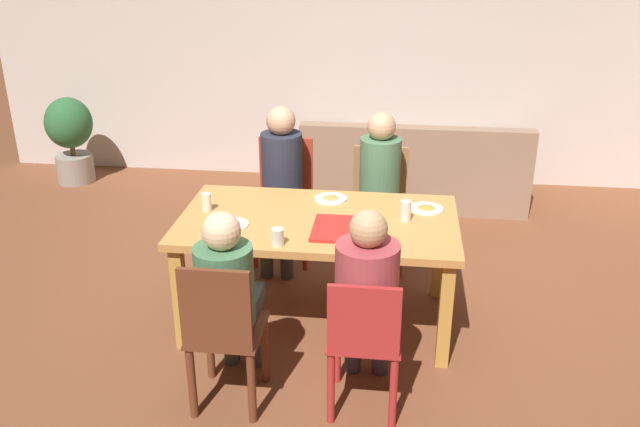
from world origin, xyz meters
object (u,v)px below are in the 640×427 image
Objects in this scene: person_1 at (367,290)px; plate_0 at (232,224)px; drinking_glass_1 at (206,202)px; plate_1 at (331,198)px; plate_2 at (426,208)px; chair_1 at (364,340)px; chair_2 at (285,193)px; drinking_glass_2 at (277,237)px; drinking_glass_0 at (406,211)px; couch at (413,172)px; dining_table at (318,230)px; person_2 at (281,175)px; chair_0 at (379,203)px; person_3 at (228,288)px; chair_3 at (223,333)px; pizza_box_0 at (344,229)px; potted_plant at (70,135)px; person_0 at (379,180)px.

person_1 is 1.09m from plate_0.
plate_1 is at bearing 20.52° from drinking_glass_1.
plate_1 is at bearing 171.52° from plate_2.
chair_1 is 3.90× the size of plate_2.
person_1 is 1.94m from chair_2.
drinking_glass_2 is at bearing -39.17° from drinking_glass_1.
drinking_glass_0 is 2.33m from couch.
dining_table is 1.51× the size of person_1.
person_2 is at bearing 140.17° from drinking_glass_0.
chair_0 is 8.79× the size of drinking_glass_2.
chair_1 is 2.05m from chair_2.
person_3 is (0.00, -1.66, -0.06)m from person_2.
chair_2 is at bearing 145.68° from plate_2.
chair_2 is 0.26m from person_2.
person_1 reaches higher than plate_1.
person_3 is (-0.39, -0.83, 0.01)m from dining_table.
chair_1 is at bearing -68.34° from chair_2.
person_3 is 1.53m from plate_2.
person_2 is 1.25m from drinking_glass_0.
dining_table is at bearing -110.39° from chair_0.
plate_1 is 2.15× the size of drinking_glass_2.
plate_0 is at bearing 144.45° from drinking_glass_2.
dining_table is at bearing 68.14° from chair_3.
chair_0 reaches higher than plate_2.
plate_1 is 2.11m from couch.
plate_1 is at bearing -116.12° from chair_0.
chair_3 reaches higher than plate_2.
plate_0 reaches higher than pizza_box_0.
drinking_glass_1 is at bearing -110.66° from chair_2.
dining_table is at bearing 111.44° from chair_1.
drinking_glass_2 is at bearing -143.61° from plate_2.
chair_0 is 3.55m from potted_plant.
person_0 reaches higher than plate_1.
chair_2 is 1.44m from drinking_glass_2.
drinking_glass_0 is 4.19m from potted_plant.
potted_plant is at bearing 133.77° from drinking_glass_2.
chair_0 is at bearing 69.61° from dining_table.
person_3 is (0.00, 0.15, 0.19)m from chair_3.
potted_plant is (-2.93, 2.06, -0.26)m from plate_1.
person_2 reaches higher than plate_1.
drinking_glass_2 is (0.20, 0.40, 0.13)m from person_3.
person_3 is at bearing -90.00° from chair_2.
plate_1 is (0.58, 0.51, -0.00)m from plate_0.
person_3 is 5.19× the size of plate_1.
drinking_glass_2 is at bearing -35.55° from plate_0.
chair_1 is 0.96× the size of potted_plant.
dining_table is 0.58m from drinking_glass_0.
couch is at bearing 72.83° from drinking_glass_2.
plate_0 is at bearing -115.50° from couch.
chair_0 is at bearing 90.00° from person_1.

